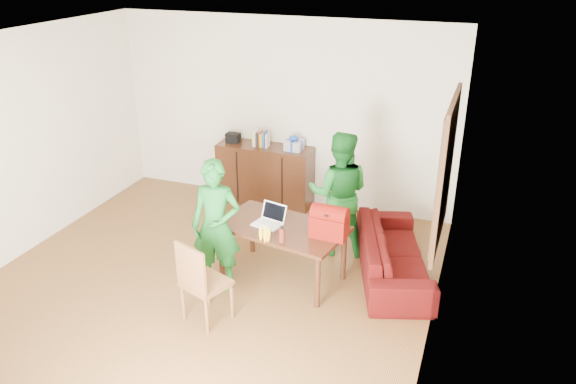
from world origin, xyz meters
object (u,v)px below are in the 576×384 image
at_px(chair, 206,297).
at_px(person_far, 339,193).
at_px(laptop, 267,222).
at_px(person_near, 216,226).
at_px(red_bag, 329,225).
at_px(bottle, 282,234).
at_px(table, 282,232).
at_px(sofa, 393,253).

relative_size(chair, person_far, 0.59).
bearing_deg(laptop, chair, -92.54).
bearing_deg(person_far, person_near, 38.69).
xyz_separation_m(chair, red_bag, (1.01, 0.97, 0.54)).
relative_size(chair, laptop, 2.62).
height_order(chair, bottle, chair).
relative_size(person_far, red_bag, 4.02).
relative_size(table, chair, 1.67).
relative_size(chair, bottle, 5.00).
relative_size(red_bag, sofa, 0.21).
height_order(person_near, red_bag, person_near).
relative_size(person_near, bottle, 8.21).
xyz_separation_m(chair, person_far, (0.88, 1.86, 0.52)).
height_order(table, person_near, person_near).
bearing_deg(laptop, red_bag, 12.05).
height_order(chair, person_far, person_far).
distance_m(person_near, laptop, 0.59).
distance_m(chair, person_far, 2.12).
distance_m(person_near, sofa, 2.09).
bearing_deg(person_near, bottle, -3.83).
relative_size(chair, red_bag, 2.36).
relative_size(chair, sofa, 0.50).
bearing_deg(chair, red_bag, 64.64).
xyz_separation_m(person_near, red_bag, (1.18, 0.36, 0.05)).
bearing_deg(sofa, chair, 115.61).
bearing_deg(person_far, red_bag, 87.22).
bearing_deg(table, bottle, -58.76).
relative_size(table, bottle, 8.36).
relative_size(person_far, bottle, 8.52).
bearing_deg(sofa, table, 95.75).
xyz_separation_m(laptop, red_bag, (0.73, -0.02, 0.10)).
relative_size(laptop, red_bag, 0.90).
bearing_deg(table, red_bag, 4.86).
distance_m(chair, person_near, 0.80).
bearing_deg(table, person_far, 72.85).
distance_m(person_near, person_far, 1.63).
bearing_deg(red_bag, laptop, -178.09).
bearing_deg(table, laptop, -155.70).
xyz_separation_m(bottle, red_bag, (0.44, 0.29, 0.05)).
bearing_deg(person_far, sofa, 146.42).
height_order(person_far, laptop, person_far).
height_order(table, sofa, table).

